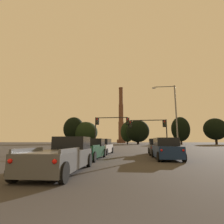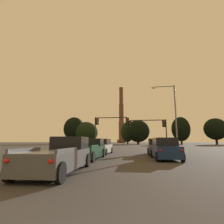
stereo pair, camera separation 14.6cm
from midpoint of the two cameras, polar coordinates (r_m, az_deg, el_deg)
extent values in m
cube|color=#4C4F54|center=(9.48, -16.68, -14.55)|extent=(2.17, 5.46, 0.88)
cube|color=black|center=(11.10, -13.09, -9.77)|extent=(1.90, 1.86, 0.72)
cube|color=#4C4F54|center=(8.62, -25.92, -11.07)|extent=(0.18, 2.43, 0.16)
cube|color=#4C4F54|center=(7.83, -13.78, -11.99)|extent=(0.18, 2.43, 0.16)
cylinder|color=black|center=(11.91, -17.23, -14.68)|extent=(0.25, 0.81, 0.80)
cylinder|color=black|center=(11.32, -7.68, -15.30)|extent=(0.25, 0.81, 0.80)
cylinder|color=black|center=(8.02, -29.70, -16.58)|extent=(0.25, 0.81, 0.80)
cylinder|color=black|center=(7.13, -15.94, -18.48)|extent=(0.25, 0.81, 0.80)
sphere|color=red|center=(7.45, -30.69, -13.61)|extent=(0.17, 0.17, 0.17)
sphere|color=red|center=(6.65, -18.75, -15.07)|extent=(0.17, 0.17, 0.17)
cube|color=silver|center=(22.31, -3.20, -11.77)|extent=(2.13, 4.88, 0.95)
cube|color=black|center=(22.41, -3.12, -9.65)|extent=(1.90, 2.88, 0.70)
cylinder|color=black|center=(24.41, -4.39, -12.28)|extent=(0.25, 0.77, 0.76)
cylinder|color=black|center=(24.03, 0.07, -12.35)|extent=(0.25, 0.77, 0.76)
cylinder|color=black|center=(20.70, -7.02, -12.73)|extent=(0.25, 0.77, 0.76)
cylinder|color=black|center=(20.25, -1.79, -12.87)|extent=(0.25, 0.77, 0.76)
sphere|color=red|center=(20.16, -6.96, -11.36)|extent=(0.17, 0.17, 0.17)
sphere|color=red|center=(19.77, -2.53, -11.45)|extent=(0.17, 0.17, 0.17)
cube|color=#0F3823|center=(15.95, -7.59, -12.67)|extent=(2.07, 5.42, 0.88)
cube|color=black|center=(17.63, -6.01, -9.80)|extent=(1.86, 1.82, 0.72)
cube|color=#0F3823|center=(14.90, -12.52, -10.76)|extent=(0.13, 2.43, 0.16)
cube|color=#0F3823|center=(14.36, -5.34, -10.99)|extent=(0.13, 2.43, 0.16)
cylinder|color=black|center=(18.35, -8.78, -13.04)|extent=(0.23, 0.80, 0.80)
cylinder|color=black|center=(17.90, -2.59, -13.23)|extent=(0.23, 0.80, 0.80)
cylinder|color=black|center=(14.19, -13.96, -13.93)|extent=(0.23, 0.80, 0.80)
cylinder|color=black|center=(13.60, -6.02, -14.35)|extent=(0.23, 0.80, 0.80)
sphere|color=red|center=(13.62, -14.07, -12.21)|extent=(0.17, 0.17, 0.17)
sphere|color=red|center=(13.11, -7.23, -12.53)|extent=(0.17, 0.17, 0.17)
cube|color=navy|center=(16.31, 17.19, -12.18)|extent=(1.97, 4.82, 0.95)
cube|color=black|center=(16.41, 16.97, -9.29)|extent=(1.81, 2.82, 0.70)
cylinder|color=black|center=(18.10, 13.10, -13.02)|extent=(0.23, 0.76, 0.76)
cylinder|color=black|center=(18.40, 19.07, -12.69)|extent=(0.23, 0.76, 0.76)
cylinder|color=black|center=(14.29, 14.88, -13.94)|extent=(0.23, 0.76, 0.76)
cylinder|color=black|center=(14.67, 22.37, -13.43)|extent=(0.23, 0.76, 0.76)
sphere|color=red|center=(13.79, 15.76, -11.94)|extent=(0.17, 0.17, 0.17)
sphere|color=red|center=(14.12, 22.15, -11.53)|extent=(0.17, 0.17, 0.17)
cube|color=#4C4F54|center=(21.95, 14.58, -11.52)|extent=(2.13, 4.88, 0.95)
cube|color=black|center=(22.05, 14.46, -9.37)|extent=(1.90, 2.88, 0.70)
cylinder|color=black|center=(23.83, 11.91, -12.17)|extent=(0.25, 0.77, 0.76)
cylinder|color=black|center=(23.97, 16.50, -11.97)|extent=(0.25, 0.77, 0.76)
cylinder|color=black|center=(19.99, 12.33, -12.70)|extent=(0.25, 0.77, 0.76)
cylinder|color=black|center=(20.15, 17.81, -12.44)|extent=(0.25, 0.77, 0.76)
sphere|color=red|center=(19.48, 12.83, -11.26)|extent=(0.17, 0.17, 0.17)
sphere|color=red|center=(19.62, 17.46, -11.05)|extent=(0.17, 0.17, 0.17)
cylinder|color=black|center=(30.65, -5.40, -7.06)|extent=(0.18, 0.18, 5.73)
cylinder|color=black|center=(30.66, -5.49, -12.32)|extent=(0.40, 0.40, 0.10)
cube|color=#282828|center=(30.76, -4.81, -2.98)|extent=(0.34, 0.34, 1.04)
cube|color=black|center=(30.94, -4.74, -3.02)|extent=(0.58, 0.03, 1.25)
sphere|color=red|center=(30.62, -4.88, -2.34)|extent=(0.22, 0.22, 0.22)
sphere|color=#352604|center=(30.58, -4.88, -2.94)|extent=(0.22, 0.22, 0.22)
sphere|color=black|center=(30.54, -4.89, -3.54)|extent=(0.22, 0.22, 0.22)
cylinder|color=black|center=(30.42, -0.15, -1.86)|extent=(5.61, 0.14, 0.14)
sphere|color=black|center=(30.89, -5.32, -1.93)|extent=(0.18, 0.18, 0.18)
cube|color=#282828|center=(30.12, 5.16, -2.97)|extent=(0.34, 0.34, 1.04)
cube|color=black|center=(30.30, 5.17, -3.00)|extent=(0.58, 0.03, 1.25)
sphere|color=red|center=(29.97, 5.14, -2.31)|extent=(0.22, 0.22, 0.22)
sphere|color=#352604|center=(29.93, 5.15, -2.92)|extent=(0.22, 0.22, 0.22)
sphere|color=black|center=(29.89, 5.16, -3.54)|extent=(0.22, 0.22, 0.22)
cylinder|color=black|center=(30.91, 17.50, -7.13)|extent=(0.18, 0.18, 5.24)
cylinder|color=black|center=(30.92, 17.74, -11.90)|extent=(0.40, 0.40, 0.10)
cube|color=#282828|center=(30.98, 16.79, -3.55)|extent=(0.34, 0.34, 1.04)
cube|color=black|center=(31.16, 16.73, -3.59)|extent=(0.58, 0.03, 1.25)
sphere|color=red|center=(30.83, 16.82, -2.92)|extent=(0.22, 0.22, 0.22)
sphere|color=#352604|center=(30.80, 16.85, -3.52)|extent=(0.22, 0.22, 0.22)
sphere|color=black|center=(30.77, 16.88, -4.11)|extent=(0.22, 0.22, 0.22)
cylinder|color=black|center=(30.70, 11.65, -2.64)|extent=(6.10, 0.14, 0.14)
sphere|color=black|center=(31.10, 17.26, -2.49)|extent=(0.18, 0.18, 0.18)
cube|color=#282828|center=(30.54, 5.97, -3.96)|extent=(0.34, 0.34, 1.04)
cube|color=black|center=(30.72, 5.97, -3.99)|extent=(0.58, 0.03, 1.25)
sphere|color=red|center=(30.38, 5.95, -3.32)|extent=(0.22, 0.22, 0.22)
sphere|color=#352604|center=(30.35, 5.96, -3.92)|extent=(0.22, 0.22, 0.22)
sphere|color=black|center=(30.32, 5.97, -4.53)|extent=(0.22, 0.22, 0.22)
cylinder|color=slate|center=(26.85, 20.30, -1.80)|extent=(0.20, 0.20, 9.79)
cylinder|color=slate|center=(27.55, 16.65, 7.94)|extent=(3.01, 0.12, 0.12)
sphere|color=slate|center=(27.84, 19.73, 7.92)|extent=(0.20, 0.20, 0.20)
ellipsoid|color=silver|center=(27.30, 13.52, 7.70)|extent=(0.64, 0.36, 0.26)
cylinder|color=#523427|center=(163.75, 3.18, -9.53)|extent=(8.19, 8.19, 3.18)
cylinder|color=brown|center=(164.05, 3.15, -6.07)|extent=(5.12, 5.12, 16.63)
cylinder|color=brown|center=(165.89, 3.10, -0.33)|extent=(4.40, 4.40, 16.63)
cylinder|color=brown|center=(169.35, 3.04, 5.23)|extent=(3.69, 3.69, 16.63)
cylinder|color=brown|center=(171.56, 3.02, 7.81)|extent=(4.13, 4.13, 0.70)
cylinder|color=black|center=(100.28, -8.50, -9.74)|extent=(1.33, 1.33, 2.12)
ellipsoid|color=black|center=(100.41, -8.42, -6.60)|extent=(13.31, 11.98, 11.86)
cylinder|color=black|center=(102.77, -12.42, -9.17)|extent=(1.18, 1.18, 3.72)
ellipsoid|color=black|center=(103.02, -12.28, -5.36)|extent=(11.78, 10.60, 13.30)
cylinder|color=black|center=(102.51, 21.82, -8.86)|extent=(0.98, 0.98, 3.21)
ellipsoid|color=black|center=(102.72, 21.59, -5.19)|extent=(9.85, 8.86, 13.26)
cylinder|color=black|center=(102.00, 5.17, -9.67)|extent=(0.77, 0.77, 2.59)
ellipsoid|color=black|center=(102.14, 5.13, -6.51)|extent=(7.73, 6.96, 11.54)
cylinder|color=black|center=(94.09, 8.60, -9.62)|extent=(1.22, 1.22, 2.56)
ellipsoid|color=black|center=(94.24, 8.52, -6.17)|extent=(12.20, 10.98, 11.73)
cylinder|color=black|center=(106.18, 31.04, -8.05)|extent=(1.16, 1.16, 3.69)
ellipsoid|color=black|center=(106.37, 30.76, -4.79)|extent=(11.57, 10.41, 11.30)
camera|label=1|loc=(0.07, -89.92, -0.01)|focal=28.00mm
camera|label=2|loc=(0.07, 90.08, 0.01)|focal=28.00mm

